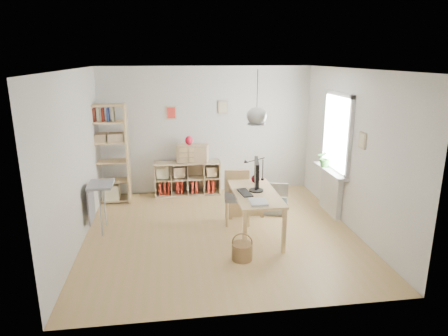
{
  "coord_description": "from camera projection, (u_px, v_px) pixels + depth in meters",
  "views": [
    {
      "loc": [
        -0.81,
        -6.19,
        2.89
      ],
      "look_at": [
        0.1,
        0.3,
        1.05
      ],
      "focal_mm": 32.0,
      "sensor_mm": 36.0,
      "label": 1
    }
  ],
  "objects": [
    {
      "name": "desk",
      "position": [
        255.0,
        197.0,
        6.54
      ],
      "size": [
        0.7,
        1.5,
        0.75
      ],
      "color": "#D6B07B",
      "rests_on": "ground"
    },
    {
      "name": "ground",
      "position": [
        221.0,
        232.0,
        6.79
      ],
      "size": [
        4.5,
        4.5,
        0.0
      ],
      "primitive_type": "plane",
      "color": "tan",
      "rests_on": "ground"
    },
    {
      "name": "red_vase",
      "position": [
        189.0,
        140.0,
        8.36
      ],
      "size": [
        0.16,
        0.16,
        0.19
      ],
      "primitive_type": "ellipsoid",
      "color": "maroon",
      "rests_on": "drawer_chest"
    },
    {
      "name": "cube_shelf",
      "position": [
        186.0,
        180.0,
        8.63
      ],
      "size": [
        1.4,
        0.38,
        0.72
      ],
      "color": "tan",
      "rests_on": "ground"
    },
    {
      "name": "storage_chest",
      "position": [
        275.0,
        203.0,
        7.64
      ],
      "size": [
        0.64,
        0.68,
        0.53
      ],
      "rotation": [
        0.0,
        0.0,
        -0.3
      ],
      "color": "beige",
      "rests_on": "ground"
    },
    {
      "name": "task_lamp",
      "position": [
        253.0,
        166.0,
        7.0
      ],
      "size": [
        0.38,
        0.14,
        0.41
      ],
      "color": "black",
      "rests_on": "desk"
    },
    {
      "name": "radiator",
      "position": [
        331.0,
        193.0,
        7.55
      ],
      "size": [
        0.1,
        0.8,
        0.8
      ],
      "primitive_type": "cube",
      "color": "silver",
      "rests_on": "ground"
    },
    {
      "name": "yarn_ball",
      "position": [
        256.0,
        179.0,
        6.96
      ],
      "size": [
        0.15,
        0.15,
        0.15
      ],
      "primitive_type": "sphere",
      "color": "#520B1D",
      "rests_on": "desk"
    },
    {
      "name": "chair",
      "position": [
        237.0,
        194.0,
        7.12
      ],
      "size": [
        0.5,
        0.5,
        0.92
      ],
      "rotation": [
        0.0,
        0.0,
        -0.12
      ],
      "color": "gray",
      "rests_on": "ground"
    },
    {
      "name": "monitor",
      "position": [
        257.0,
        174.0,
        6.49
      ],
      "size": [
        0.24,
        0.6,
        0.52
      ],
      "rotation": [
        0.0,
        0.0,
        -0.17
      ],
      "color": "black",
      "rests_on": "desk"
    },
    {
      "name": "tall_bookshelf",
      "position": [
        107.0,
        150.0,
        7.94
      ],
      "size": [
        0.8,
        0.38,
        2.0
      ],
      "color": "#D6B07B",
      "rests_on": "ground"
    },
    {
      "name": "keyboard",
      "position": [
        245.0,
        193.0,
        6.46
      ],
      "size": [
        0.21,
        0.43,
        0.02
      ],
      "primitive_type": "cube",
      "rotation": [
        0.0,
        0.0,
        0.13
      ],
      "color": "black",
      "rests_on": "desk"
    },
    {
      "name": "room_shell",
      "position": [
        257.0,
        116.0,
        6.18
      ],
      "size": [
        4.5,
        4.5,
        4.5
      ],
      "color": "white",
      "rests_on": "ground"
    },
    {
      "name": "window_unit",
      "position": [
        337.0,
        133.0,
        7.24
      ],
      "size": [
        0.07,
        1.16,
        1.46
      ],
      "color": "white",
      "rests_on": "ground"
    },
    {
      "name": "side_table",
      "position": [
        97.0,
        194.0,
        6.67
      ],
      "size": [
        0.4,
        0.55,
        0.85
      ],
      "color": "gray",
      "rests_on": "ground"
    },
    {
      "name": "potted_plant",
      "position": [
        326.0,
        158.0,
        7.56
      ],
      "size": [
        0.37,
        0.34,
        0.35
      ],
      "primitive_type": "imported",
      "rotation": [
        0.0,
        0.0,
        -0.27
      ],
      "color": "#32712A",
      "rests_on": "windowsill"
    },
    {
      "name": "windowsill",
      "position": [
        330.0,
        171.0,
        7.43
      ],
      "size": [
        0.22,
        1.2,
        0.06
      ],
      "primitive_type": "cube",
      "color": "silver",
      "rests_on": "radiator"
    },
    {
      "name": "wicker_basket",
      "position": [
        242.0,
        251.0,
        5.85
      ],
      "size": [
        0.3,
        0.3,
        0.42
      ],
      "rotation": [
        0.0,
        0.0,
        -0.22
      ],
      "color": "olive",
      "rests_on": "ground"
    },
    {
      "name": "paper_tray",
      "position": [
        258.0,
        202.0,
        6.03
      ],
      "size": [
        0.27,
        0.33,
        0.03
      ],
      "primitive_type": "cube",
      "rotation": [
        0.0,
        0.0,
        -0.04
      ],
      "color": "silver",
      "rests_on": "desk"
    },
    {
      "name": "drawer_chest",
      "position": [
        193.0,
        153.0,
        8.45
      ],
      "size": [
        0.7,
        0.46,
        0.37
      ],
      "primitive_type": "cube",
      "rotation": [
        0.0,
        0.0,
        -0.27
      ],
      "color": "tan",
      "rests_on": "cube_shelf"
    }
  ]
}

